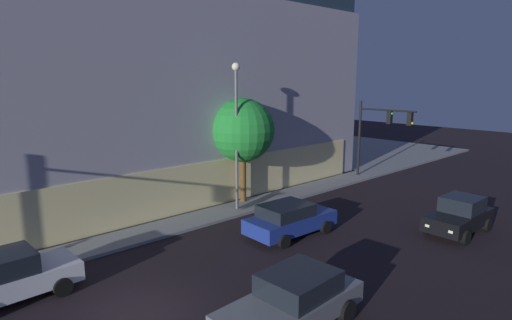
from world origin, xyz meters
name	(u,v)px	position (x,y,z in m)	size (l,w,h in m)	color
ground_plane	(138,318)	(0.00, 0.00, 0.00)	(120.00, 120.00, 0.00)	black
modern_building	(114,76)	(8.21, 19.05, 7.59)	(28.81, 23.47, 15.34)	#4C4C51
traffic_light_far_corner	(380,126)	(21.52, 4.72, 4.04)	(0.33, 4.43, 5.62)	black
street_lamp_sidewalk	(236,119)	(9.21, 6.14, 5.20)	(0.44, 0.44, 8.05)	slate
sidewalk_tree	(243,130)	(10.44, 7.04, 4.41)	(3.71, 3.71, 6.14)	brown
car_white	(9,277)	(-2.64, 3.90, 0.85)	(4.18, 2.22, 1.68)	silver
car_grey	(293,301)	(3.21, -3.60, 0.85)	(4.86, 2.36, 1.68)	slate
car_blue	(289,219)	(8.67, 1.62, 0.81)	(4.57, 2.35, 1.58)	navy
car_black	(459,215)	(15.02, -3.69, 0.86)	(4.13, 2.09, 1.75)	black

